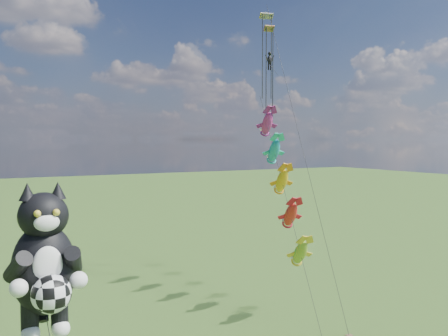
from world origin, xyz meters
TOP-DOWN VIEW (x-y plane):
  - cat_kite_rig at (0.02, 1.27)m, footprint 2.82×4.30m
  - fish_windsock_rig at (18.83, 11.78)m, footprint 5.41×15.10m
  - parafoil_rig at (21.90, 17.84)m, footprint 5.66×17.01m

SIDE VIEW (x-z plane):
  - cat_kite_rig at x=0.02m, z-range 2.21..12.76m
  - fish_windsock_rig at x=18.83m, z-range 0.99..17.08m
  - parafoil_rig at x=21.90m, z-range 6.88..31.49m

